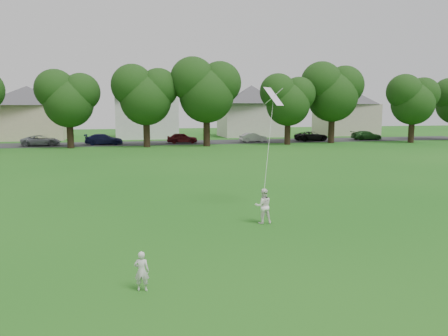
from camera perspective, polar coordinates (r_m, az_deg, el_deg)
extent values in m
plane|color=#165714|center=(14.12, 1.34, -10.41)|extent=(160.00, 160.00, 0.00)
cube|color=#2D2D30|center=(55.26, -9.53, 3.23)|extent=(90.00, 7.00, 0.01)
imported|color=silver|center=(11.07, -10.70, -13.09)|extent=(0.41, 0.31, 1.00)
imported|color=white|center=(16.90, 5.15, -4.97)|extent=(0.69, 0.55, 1.36)
plane|color=silver|center=(19.12, 6.50, 9.28)|extent=(1.15, 1.17, 0.78)
cylinder|color=white|center=(17.86, 5.87, 3.07)|extent=(0.01, 0.01, 4.75)
cylinder|color=black|center=(50.69, -19.45, 4.33)|extent=(0.72, 0.72, 3.30)
cylinder|color=black|center=(49.89, -10.07, 4.76)|extent=(0.75, 0.75, 3.56)
cylinder|color=black|center=(50.25, -2.28, 5.10)|extent=(0.78, 0.78, 3.91)
cylinder|color=black|center=(52.99, 8.30, 4.82)|extent=(0.72, 0.72, 3.26)
cylinder|color=black|center=(56.43, 13.85, 5.17)|extent=(0.77, 0.77, 3.88)
cylinder|color=black|center=(60.14, 23.27, 4.64)|extent=(0.72, 0.72, 3.31)
imported|color=gray|center=(54.91, -22.78, 3.32)|extent=(4.44, 2.21, 1.21)
imported|color=#151843|center=(54.16, -15.42, 3.64)|extent=(4.45, 1.83, 1.29)
imported|color=#571116|center=(54.58, -5.49, 3.93)|extent=(3.90, 1.78, 1.30)
imported|color=#AEAEAE|center=(56.53, 3.82, 4.01)|extent=(3.61, 1.61, 1.15)
imported|color=black|center=(59.38, 11.35, 4.11)|extent=(4.70, 2.63, 1.24)
imported|color=#1B4A18|center=(63.17, 18.11, 4.08)|extent=(4.26, 1.84, 1.22)
cube|color=beige|center=(66.24, -24.15, 5.45)|extent=(9.73, 6.88, 4.73)
pyramid|color=#454348|center=(66.27, -24.40, 9.74)|extent=(14.03, 14.03, 2.60)
cube|color=white|center=(65.09, -10.15, 6.45)|extent=(8.65, 7.67, 5.78)
pyramid|color=#454348|center=(65.22, -10.28, 11.79)|extent=(12.47, 12.47, 3.18)
cube|color=beige|center=(67.83, 3.57, 6.29)|extent=(9.31, 7.12, 5.01)
pyramid|color=#454348|center=(67.88, 3.61, 10.73)|extent=(13.43, 13.43, 2.76)
cube|color=beige|center=(73.99, 15.60, 6.12)|extent=(8.49, 7.39, 4.93)
pyramid|color=#454348|center=(74.04, 15.75, 10.12)|extent=(12.25, 12.25, 2.71)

